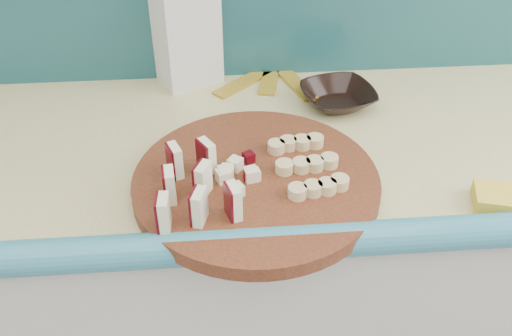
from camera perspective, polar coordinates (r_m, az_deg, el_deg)
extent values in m
cube|color=beige|center=(1.49, 0.20, -12.15)|extent=(2.20, 0.60, 0.88)
cube|color=#DFD482|center=(1.18, 0.24, 2.30)|extent=(2.20, 0.60, 0.03)
cube|color=teal|center=(0.95, 1.80, -8.20)|extent=(2.20, 0.06, 0.03)
cylinder|color=#431D0E|center=(1.03, 0.00, -1.49)|extent=(0.52, 0.52, 0.03)
cube|color=#EEE9BF|center=(0.92, -9.14, -4.48)|extent=(0.02, 0.04, 0.06)
cube|color=#43040C|center=(0.92, -9.76, -4.58)|extent=(0.01, 0.04, 0.06)
cube|color=#EEE9BF|center=(0.97, -8.56, -1.72)|extent=(0.02, 0.04, 0.06)
cube|color=#43040C|center=(0.97, -9.14, -1.81)|extent=(0.01, 0.04, 0.06)
cube|color=#EEE9BF|center=(1.02, -8.04, 0.75)|extent=(0.02, 0.04, 0.06)
cube|color=#43040C|center=(1.02, -8.59, 0.66)|extent=(0.01, 0.04, 0.06)
cube|color=#EEE9BF|center=(0.92, -5.64, -3.90)|extent=(0.02, 0.04, 0.06)
cube|color=#43040C|center=(0.92, -6.26, -4.00)|extent=(0.01, 0.04, 0.06)
cube|color=#EEE9BF|center=(0.97, -5.25, -1.19)|extent=(0.02, 0.04, 0.06)
cube|color=#43040C|center=(0.97, -5.84, -1.28)|extent=(0.01, 0.04, 0.06)
cube|color=#EEE9BF|center=(1.03, -4.91, 1.25)|extent=(0.02, 0.04, 0.06)
cube|color=#43040C|center=(1.03, -5.46, 1.16)|extent=(0.01, 0.04, 0.06)
cube|color=#EEE9BF|center=(0.93, -2.18, -3.32)|extent=(0.02, 0.04, 0.06)
cube|color=#43040C|center=(0.93, -2.79, -3.42)|extent=(0.01, 0.04, 0.06)
cube|color=#F1E2C1|center=(1.01, -0.95, -0.55)|extent=(0.02, 0.02, 0.02)
cube|color=#F1E2C1|center=(1.02, -0.76, -0.17)|extent=(0.02, 0.02, 0.02)
cube|color=#43040C|center=(1.03, -1.18, 0.27)|extent=(0.02, 0.02, 0.02)
cube|color=#F1E2C1|center=(1.02, -1.71, -0.26)|extent=(0.02, 0.02, 0.02)
cube|color=#F1E2C1|center=(1.02, -2.39, -0.24)|extent=(0.02, 0.02, 0.02)
cube|color=#F1E2C1|center=(1.01, -3.10, -0.61)|extent=(0.02, 0.02, 0.02)
cube|color=#F1E2C1|center=(1.01, -2.14, -0.89)|extent=(0.02, 0.02, 0.02)
cube|color=#F1E2C1|center=(1.00, -2.05, -1.35)|extent=(0.02, 0.02, 0.02)
cube|color=#43040C|center=(0.99, -1.29, -1.75)|extent=(0.02, 0.02, 0.02)
cube|color=#F1E2C1|center=(1.00, -0.90, -1.07)|extent=(0.02, 0.02, 0.02)
cube|color=#F1E2C1|center=(1.01, -0.14, -0.90)|extent=(0.02, 0.02, 0.02)
cylinder|color=#D4BA81|center=(0.98, 4.15, -2.26)|extent=(0.03, 0.03, 0.02)
cylinder|color=#D4BA81|center=(0.99, 5.63, -2.00)|extent=(0.03, 0.03, 0.02)
cylinder|color=#D4BA81|center=(1.00, 7.07, -1.74)|extent=(0.03, 0.03, 0.02)
cylinder|color=#D4BA81|center=(1.01, 8.50, -1.48)|extent=(0.03, 0.03, 0.02)
cylinder|color=#D4BA81|center=(1.03, 3.00, 0.05)|extent=(0.03, 0.03, 0.02)
cylinder|color=#D4BA81|center=(1.04, 4.40, 0.28)|extent=(0.03, 0.03, 0.02)
cylinder|color=#D4BA81|center=(1.05, 5.79, 0.51)|extent=(0.03, 0.03, 0.02)
cylinder|color=#D4BA81|center=(1.05, 7.16, 0.73)|extent=(0.03, 0.03, 0.02)
cylinder|color=#D4BA81|center=(1.08, 1.94, 2.14)|extent=(0.03, 0.03, 0.02)
cylinder|color=#D4BA81|center=(1.09, 3.30, 2.34)|extent=(0.03, 0.03, 0.02)
cylinder|color=#D4BA81|center=(1.10, 4.63, 2.55)|extent=(0.03, 0.03, 0.02)
cylinder|color=#D4BA81|center=(1.10, 5.95, 2.75)|extent=(0.03, 0.03, 0.02)
imported|color=black|center=(1.29, 8.20, 7.05)|extent=(0.19, 0.19, 0.04)
cube|color=silver|center=(1.34, -6.91, 12.99)|extent=(0.16, 0.14, 0.23)
cube|color=yellow|center=(1.09, 23.43, -2.91)|extent=(0.11, 0.09, 0.03)
cube|color=gold|center=(1.36, -1.22, 8.58)|extent=(0.15, 0.15, 0.01)
cube|color=gold|center=(1.39, 1.44, 9.12)|extent=(0.07, 0.18, 0.01)
cube|color=gold|center=(1.37, 3.87, 8.54)|extent=(0.09, 0.18, 0.01)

